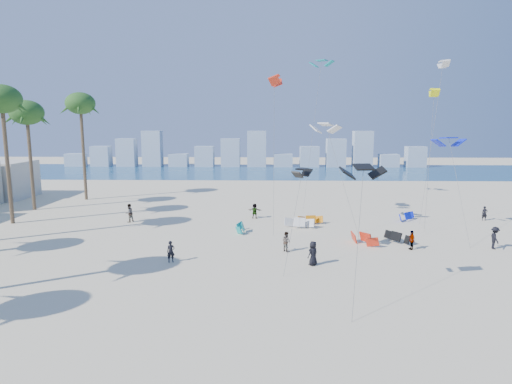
{
  "coord_description": "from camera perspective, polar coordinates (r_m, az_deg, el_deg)",
  "views": [
    {
      "loc": [
        3.96,
        -19.51,
        10.21
      ],
      "look_at": [
        3.0,
        16.0,
        4.5
      ],
      "focal_mm": 30.14,
      "sensor_mm": 36.0,
      "label": 1
    }
  ],
  "objects": [
    {
      "name": "ground",
      "position": [
        22.37,
        -9.29,
        -18.15
      ],
      "size": [
        220.0,
        220.0,
        0.0
      ],
      "primitive_type": "plane",
      "color": "beige",
      "rests_on": "ground"
    },
    {
      "name": "ocean",
      "position": [
        92.16,
        -0.92,
        2.78
      ],
      "size": [
        220.0,
        220.0,
        0.0
      ],
      "primitive_type": "plane",
      "color": "navy",
      "rests_on": "ground"
    },
    {
      "name": "kitesurfer_near",
      "position": [
        32.71,
        -11.24,
        -7.77
      ],
      "size": [
        0.68,
        0.56,
        1.6
      ],
      "primitive_type": "imported",
      "rotation": [
        0.0,
        0.0,
        0.34
      ],
      "color": "black",
      "rests_on": "ground"
    },
    {
      "name": "kitesurfer_mid",
      "position": [
        34.8,
        4.03,
        -6.57
      ],
      "size": [
        0.97,
        0.99,
        1.61
      ],
      "primitive_type": "imported",
      "rotation": [
        0.0,
        0.0,
        2.27
      ],
      "color": "gray",
      "rests_on": "ground"
    },
    {
      "name": "kitesurfers_far",
      "position": [
        39.98,
        7.77,
        -4.44
      ],
      "size": [
        38.25,
        16.32,
        1.92
      ],
      "color": "black",
      "rests_on": "ground"
    },
    {
      "name": "grounded_kites",
      "position": [
        41.59,
        10.78,
        -4.63
      ],
      "size": [
        18.89,
        11.73,
        0.95
      ],
      "color": "#0B8786",
      "rests_on": "ground"
    },
    {
      "name": "flying_kites",
      "position": [
        43.28,
        17.17,
        10.98
      ],
      "size": [
        28.84,
        35.59,
        18.39
      ],
      "color": "black",
      "rests_on": "ground"
    },
    {
      "name": "distant_skyline",
      "position": [
        101.89,
        -1.36,
        5.13
      ],
      "size": [
        85.0,
        3.0,
        8.4
      ],
      "color": "#9EADBF",
      "rests_on": "ground"
    }
  ]
}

